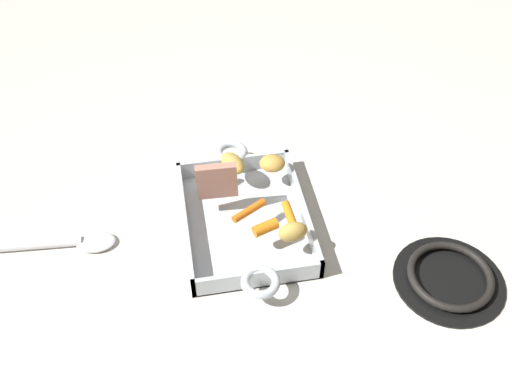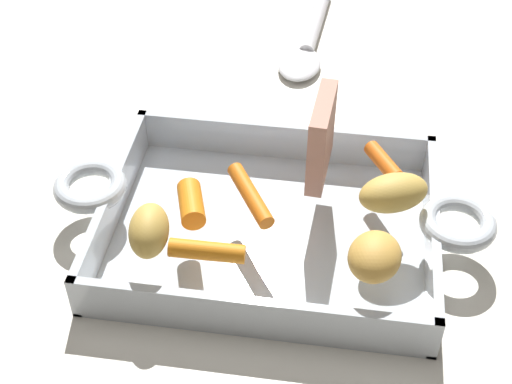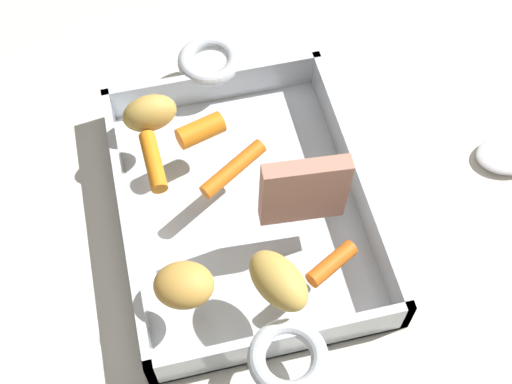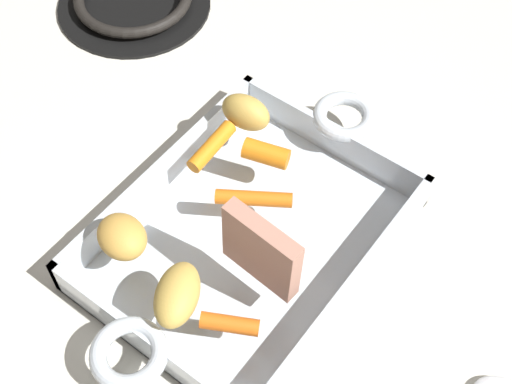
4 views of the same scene
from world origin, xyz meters
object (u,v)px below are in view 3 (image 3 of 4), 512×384
object	(u,v)px
baby_carrot_northeast	(201,130)
baby_carrot_southwest	(233,169)
potato_golden_large	(184,285)
potato_near_roast	(150,113)
roasting_dish	(244,204)
potato_whole	(278,281)
baby_carrot_southeast	(153,162)
baby_carrot_short	(332,264)
roast_slice_outer	(304,191)

from	to	relation	value
baby_carrot_northeast	baby_carrot_southwest	world-z (taller)	baby_carrot_northeast
potato_golden_large	potato_near_roast	distance (m)	0.18
roasting_dish	potato_golden_large	distance (m)	0.12
potato_golden_large	potato_near_roast	size ratio (longest dim) A/B	0.96
potato_whole	baby_carrot_southwest	bearing A→B (deg)	-174.50
roasting_dish	potato_whole	size ratio (longest dim) A/B	6.35
roasting_dish	potato_near_roast	world-z (taller)	potato_near_roast
baby_carrot_southeast	potato_golden_large	xyz separation A→B (m)	(0.13, 0.01, 0.01)
baby_carrot_short	baby_carrot_northeast	xyz separation A→B (m)	(-0.16, -0.08, 0.00)
roast_slice_outer	potato_whole	bearing A→B (deg)	-30.26
potato_near_roast	baby_carrot_southwest	bearing A→B (deg)	41.87
potato_whole	potato_near_roast	bearing A→B (deg)	-158.47
baby_carrot_southwest	baby_carrot_short	bearing A→B (deg)	28.20
baby_carrot_northeast	baby_carrot_southeast	bearing A→B (deg)	-64.77
baby_carrot_short	baby_carrot_northeast	world-z (taller)	baby_carrot_northeast
roast_slice_outer	baby_carrot_southwest	distance (m)	0.08
baby_carrot_southeast	potato_near_roast	world-z (taller)	potato_near_roast
potato_whole	baby_carrot_northeast	bearing A→B (deg)	-169.01
baby_carrot_southwest	baby_carrot_southeast	bearing A→B (deg)	-109.12
potato_near_roast	roast_slice_outer	bearing A→B (deg)	41.93
roast_slice_outer	baby_carrot_southwest	size ratio (longest dim) A/B	1.04
baby_carrot_southeast	baby_carrot_northeast	bearing A→B (deg)	115.23
baby_carrot_northeast	potato_golden_large	xyz separation A→B (m)	(0.15, -0.04, 0.01)
potato_golden_large	potato_near_roast	xyz separation A→B (m)	(-0.18, -0.00, 0.00)
roast_slice_outer	potato_golden_large	bearing A→B (deg)	-65.55
roasting_dish	baby_carrot_short	bearing A→B (deg)	29.36
roast_slice_outer	baby_carrot_southeast	xyz separation A→B (m)	(-0.08, -0.12, -0.03)
baby_carrot_short	potato_golden_large	distance (m)	0.12
roast_slice_outer	potato_whole	size ratio (longest dim) A/B	1.21
roast_slice_outer	potato_golden_large	xyz separation A→B (m)	(0.05, -0.11, -0.02)
roast_slice_outer	potato_whole	xyz separation A→B (m)	(0.07, -0.04, -0.02)
baby_carrot_southwest	baby_carrot_northeast	bearing A→B (deg)	-156.01
potato_golden_large	potato_whole	bearing A→B (deg)	79.70
roast_slice_outer	baby_carrot_short	world-z (taller)	roast_slice_outer
potato_golden_large	baby_carrot_southeast	bearing A→B (deg)	-177.48
potato_whole	roasting_dish	bearing A→B (deg)	-176.88
roast_slice_outer	potato_near_roast	bearing A→B (deg)	-138.07
roasting_dish	potato_golden_large	xyz separation A→B (m)	(0.09, -0.07, 0.05)
baby_carrot_southeast	baby_carrot_southwest	world-z (taller)	same
baby_carrot_southeast	baby_carrot_southwest	size ratio (longest dim) A/B	0.85
baby_carrot_short	potato_near_roast	distance (m)	0.22
baby_carrot_short	baby_carrot_northeast	distance (m)	0.18
baby_carrot_short	potato_whole	size ratio (longest dim) A/B	0.80
roast_slice_outer	baby_carrot_northeast	size ratio (longest dim) A/B	1.67
roast_slice_outer	potato_near_roast	xyz separation A→B (m)	(-0.13, -0.11, -0.02)
baby_carrot_northeast	potato_whole	xyz separation A→B (m)	(0.17, 0.03, 0.00)
baby_carrot_short	roasting_dish	bearing A→B (deg)	-150.64
roast_slice_outer	baby_carrot_southeast	size ratio (longest dim) A/B	1.22
potato_near_roast	baby_carrot_short	bearing A→B (deg)	34.08
baby_carrot_short	potato_golden_large	bearing A→B (deg)	-92.46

